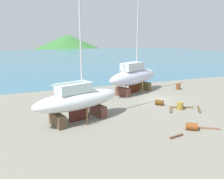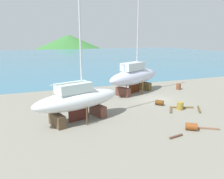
% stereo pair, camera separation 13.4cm
% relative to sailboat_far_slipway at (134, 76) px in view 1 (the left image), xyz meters
% --- Properties ---
extents(ground_plane, '(50.78, 50.78, 0.00)m').
position_rel_sailboat_far_slipway_xyz_m(ground_plane, '(1.03, -7.23, -2.34)').
color(ground_plane, gray).
extents(sea_water, '(164.23, 109.37, 0.01)m').
position_rel_sailboat_far_slipway_xyz_m(sea_water, '(1.03, 60.16, -2.34)').
color(sea_water, teal).
rests_on(sea_water, ground).
extents(headland_hill, '(89.67, 89.67, 19.05)m').
position_rel_sailboat_far_slipway_xyz_m(headland_hill, '(23.48, 184.41, -2.34)').
color(headland_hill, '#3A7837').
rests_on(headland_hill, ground).
extents(sailboat_far_slipway, '(9.74, 6.59, 15.86)m').
position_rel_sailboat_far_slipway_xyz_m(sailboat_far_slipway, '(0.00, 0.00, 0.00)').
color(sailboat_far_slipway, brown).
rests_on(sailboat_far_slipway, ground).
extents(sailboat_large_starboard, '(8.87, 5.05, 14.59)m').
position_rel_sailboat_far_slipway_xyz_m(sailboat_large_starboard, '(-9.39, -7.55, -0.30)').
color(sailboat_large_starboard, brown).
rests_on(sailboat_large_starboard, ground).
extents(worker, '(0.49, 0.37, 1.69)m').
position_rel_sailboat_far_slipway_xyz_m(worker, '(-6.07, -2.17, -1.46)').
color(worker, orange).
rests_on(worker, ground).
extents(barrel_by_slipway, '(0.96, 0.96, 0.80)m').
position_rel_sailboat_far_slipway_xyz_m(barrel_by_slipway, '(1.36, -8.22, -1.94)').
color(barrel_by_slipway, olive).
rests_on(barrel_by_slipway, ground).
extents(barrel_rust_near, '(1.00, 1.03, 0.58)m').
position_rel_sailboat_far_slipway_xyz_m(barrel_rust_near, '(0.19, -6.09, -2.05)').
color(barrel_rust_near, '#5B330F').
rests_on(barrel_rust_near, ground).
extents(barrel_blue_faded, '(0.88, 0.88, 0.90)m').
position_rel_sailboat_far_slipway_xyz_m(barrel_blue_faded, '(6.99, -0.48, -1.89)').
color(barrel_blue_faded, brown).
rests_on(barrel_blue_faded, ground).
extents(barrel_tipped_center, '(1.09, 1.02, 0.60)m').
position_rel_sailboat_far_slipway_xyz_m(barrel_tipped_center, '(-1.12, -12.97, -2.04)').
color(barrel_tipped_center, brown).
rests_on(barrel_tipped_center, ground).
extents(timber_plank_far, '(1.32, 0.36, 0.16)m').
position_rel_sailboat_far_slipway_xyz_m(timber_plank_far, '(-3.16, -13.69, -2.26)').
color(timber_plank_far, brown).
rests_on(timber_plank_far, ground).
extents(timber_short_skew, '(1.41, 1.81, 0.19)m').
position_rel_sailboat_far_slipway_xyz_m(timber_short_skew, '(3.11, -9.11, -2.24)').
color(timber_short_skew, brown).
rests_on(timber_short_skew, ground).
extents(timber_long_fore, '(1.07, 1.38, 0.15)m').
position_rel_sailboat_far_slipway_xyz_m(timber_long_fore, '(0.16, -8.31, -2.26)').
color(timber_long_fore, brown).
rests_on(timber_long_fore, ground).
extents(timber_plank_near, '(1.86, 1.20, 0.14)m').
position_rel_sailboat_far_slipway_xyz_m(timber_plank_near, '(0.19, -13.28, -2.27)').
color(timber_plank_near, '#875F4A').
rests_on(timber_plank_near, ground).
extents(timber_long_aft, '(2.41, 1.05, 0.16)m').
position_rel_sailboat_far_slipway_xyz_m(timber_long_aft, '(1.84, -7.88, -2.26)').
color(timber_long_aft, brown).
rests_on(timber_long_aft, ground).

